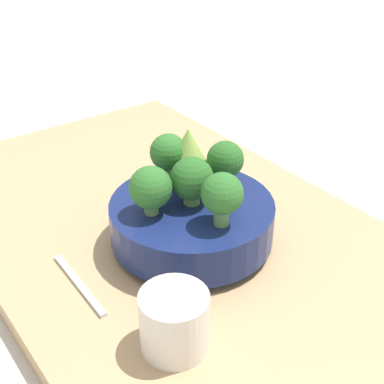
# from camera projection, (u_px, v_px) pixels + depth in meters

# --- Properties ---
(ground_plane) EXTENTS (6.00, 6.00, 0.00)m
(ground_plane) POSITION_uv_depth(u_px,v_px,m) (187.00, 257.00, 0.92)
(ground_plane) COLOR beige
(table) EXTENTS (1.13, 0.61, 0.04)m
(table) POSITION_uv_depth(u_px,v_px,m) (187.00, 248.00, 0.91)
(table) COLOR tan
(table) RESTS_ON ground_plane
(bowl) EXTENTS (0.26, 0.26, 0.08)m
(bowl) POSITION_uv_depth(u_px,v_px,m) (192.00, 221.00, 0.86)
(bowl) COLOR navy
(bowl) RESTS_ON table
(broccoli_floret_center) EXTENTS (0.07, 0.07, 0.08)m
(broccoli_floret_center) POSITION_uv_depth(u_px,v_px,m) (192.00, 179.00, 0.82)
(broccoli_floret_center) COLOR #609347
(broccoli_floret_center) RESTS_ON bowl
(romanesco_piece_far) EXTENTS (0.07, 0.07, 0.10)m
(romanesco_piece_far) POSITION_uv_depth(u_px,v_px,m) (188.00, 149.00, 0.87)
(romanesco_piece_far) COLOR #7AB256
(romanesco_piece_far) RESTS_ON bowl
(broccoli_floret_back) EXTENTS (0.06, 0.06, 0.08)m
(broccoli_floret_back) POSITION_uv_depth(u_px,v_px,m) (226.00, 161.00, 0.87)
(broccoli_floret_back) COLOR #609347
(broccoli_floret_back) RESTS_ON bowl
(broccoli_floret_right) EXTENTS (0.06, 0.06, 0.08)m
(broccoli_floret_right) POSITION_uv_depth(u_px,v_px,m) (221.00, 195.00, 0.77)
(broccoli_floret_right) COLOR #609347
(broccoli_floret_right) RESTS_ON bowl
(broccoli_floret_left) EXTENTS (0.06, 0.06, 0.09)m
(broccoli_floret_left) POSITION_uv_depth(u_px,v_px,m) (169.00, 154.00, 0.87)
(broccoli_floret_left) COLOR #7AB256
(broccoli_floret_left) RESTS_ON bowl
(broccoli_floret_front) EXTENTS (0.07, 0.07, 0.08)m
(broccoli_floret_front) POSITION_uv_depth(u_px,v_px,m) (150.00, 188.00, 0.80)
(broccoli_floret_front) COLOR #609347
(broccoli_floret_front) RESTS_ON bowl
(cup) EXTENTS (0.09, 0.09, 0.08)m
(cup) POSITION_uv_depth(u_px,v_px,m) (174.00, 322.00, 0.67)
(cup) COLOR silver
(cup) RESTS_ON table
(fork) EXTENTS (0.16, 0.01, 0.01)m
(fork) POSITION_uv_depth(u_px,v_px,m) (78.00, 283.00, 0.80)
(fork) COLOR silver
(fork) RESTS_ON table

